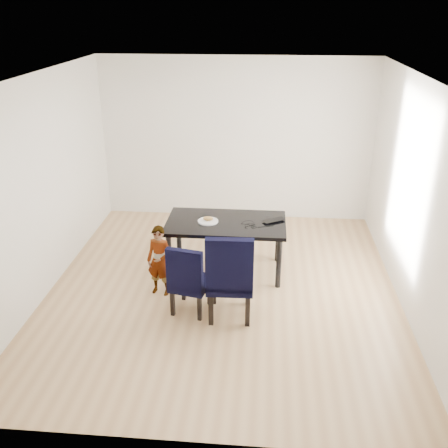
# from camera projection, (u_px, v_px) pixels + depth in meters

# --- Properties ---
(floor) EXTENTS (4.50, 5.00, 0.01)m
(floor) POSITION_uv_depth(u_px,v_px,m) (223.00, 290.00, 6.55)
(floor) COLOR tan
(floor) RESTS_ON ground
(ceiling) EXTENTS (4.50, 5.00, 0.01)m
(ceiling) POSITION_uv_depth(u_px,v_px,m) (222.00, 77.00, 5.44)
(ceiling) COLOR white
(ceiling) RESTS_ON wall_back
(wall_back) EXTENTS (4.50, 0.01, 2.70)m
(wall_back) POSITION_uv_depth(u_px,v_px,m) (236.00, 140.00, 8.27)
(wall_back) COLOR white
(wall_back) RESTS_ON ground
(wall_front) EXTENTS (4.50, 0.01, 2.70)m
(wall_front) POSITION_uv_depth(u_px,v_px,m) (192.00, 310.00, 3.72)
(wall_front) COLOR white
(wall_front) RESTS_ON ground
(wall_left) EXTENTS (0.01, 5.00, 2.70)m
(wall_left) POSITION_uv_depth(u_px,v_px,m) (42.00, 187.00, 6.18)
(wall_left) COLOR silver
(wall_left) RESTS_ON ground
(wall_right) EXTENTS (0.01, 5.00, 2.70)m
(wall_right) POSITION_uv_depth(u_px,v_px,m) (415.00, 199.00, 5.82)
(wall_right) COLOR white
(wall_right) RESTS_ON ground
(dining_table) EXTENTS (1.60, 0.90, 0.75)m
(dining_table) POSITION_uv_depth(u_px,v_px,m) (226.00, 247.00, 6.85)
(dining_table) COLOR black
(dining_table) RESTS_ON floor
(chair_left) EXTENTS (0.52, 0.53, 0.90)m
(chair_left) POSITION_uv_depth(u_px,v_px,m) (191.00, 277.00, 5.94)
(chair_left) COLOR black
(chair_left) RESTS_ON floor
(chair_right) EXTENTS (0.55, 0.57, 1.11)m
(chair_right) POSITION_uv_depth(u_px,v_px,m) (230.00, 274.00, 5.80)
(chair_right) COLOR black
(chair_right) RESTS_ON floor
(child) EXTENTS (0.38, 0.30, 0.93)m
(child) POSITION_uv_depth(u_px,v_px,m) (160.00, 261.00, 6.28)
(child) COLOR #E74613
(child) RESTS_ON floor
(plate) EXTENTS (0.33, 0.33, 0.02)m
(plate) POSITION_uv_depth(u_px,v_px,m) (208.00, 221.00, 6.69)
(plate) COLOR silver
(plate) RESTS_ON dining_table
(sandwich) EXTENTS (0.14, 0.07, 0.06)m
(sandwich) POSITION_uv_depth(u_px,v_px,m) (208.00, 218.00, 6.69)
(sandwich) COLOR olive
(sandwich) RESTS_ON plate
(laptop) EXTENTS (0.37, 0.33, 0.02)m
(laptop) POSITION_uv_depth(u_px,v_px,m) (272.00, 219.00, 6.74)
(laptop) COLOR black
(laptop) RESTS_ON dining_table
(cable_tangle) EXTENTS (0.17, 0.17, 0.01)m
(cable_tangle) POSITION_uv_depth(u_px,v_px,m) (250.00, 227.00, 6.54)
(cable_tangle) COLOR black
(cable_tangle) RESTS_ON dining_table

